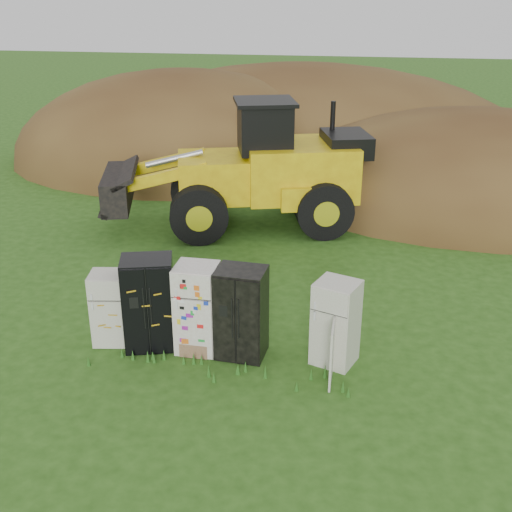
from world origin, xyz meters
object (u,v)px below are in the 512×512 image
(fridge_leftmost, at_px, (109,308))
(fridge_sticker, at_px, (197,308))
(fridge_black_side, at_px, (149,303))
(fridge_dark_mid, at_px, (241,313))
(fridge_open_door, at_px, (336,323))
(wheel_loader, at_px, (233,166))

(fridge_leftmost, height_order, fridge_sticker, fridge_sticker)
(fridge_black_side, bearing_deg, fridge_leftmost, 163.76)
(fridge_black_side, bearing_deg, fridge_dark_mid, -16.65)
(fridge_leftmost, bearing_deg, fridge_open_door, -9.36)
(fridge_open_door, distance_m, wheel_loader, 8.28)
(fridge_black_side, relative_size, fridge_dark_mid, 1.04)
(fridge_dark_mid, bearing_deg, fridge_leftmost, -176.39)
(fridge_sticker, height_order, fridge_open_door, fridge_sticker)
(fridge_sticker, distance_m, wheel_loader, 7.47)
(wheel_loader, bearing_deg, fridge_sticker, -99.93)
(fridge_sticker, bearing_deg, fridge_black_side, -177.57)
(fridge_dark_mid, height_order, fridge_open_door, fridge_dark_mid)
(fridge_black_side, distance_m, wheel_loader, 7.45)
(fridge_black_side, bearing_deg, wheel_loader, 72.35)
(fridge_open_door, relative_size, wheel_loader, 0.22)
(fridge_sticker, relative_size, wheel_loader, 0.23)
(fridge_leftmost, relative_size, wheel_loader, 0.20)
(fridge_black_side, relative_size, fridge_sticker, 1.05)
(fridge_black_side, xyz_separation_m, fridge_sticker, (1.02, 0.02, -0.04))
(wheel_loader, bearing_deg, fridge_black_side, -107.87)
(fridge_sticker, xyz_separation_m, wheel_loader, (-0.76, 7.36, 1.01))
(fridge_leftmost, bearing_deg, fridge_sticker, -8.86)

